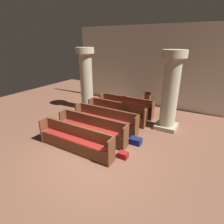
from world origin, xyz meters
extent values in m
plane|color=brown|center=(0.00, 0.00, 0.00)|extent=(19.20, 19.20, 0.00)
cube|color=silver|center=(0.00, 6.08, 2.25)|extent=(10.00, 0.16, 4.50)
cube|color=brown|center=(-0.71, 3.91, 0.44)|extent=(2.91, 0.38, 0.05)
cube|color=brown|center=(-0.71, 4.08, 0.69)|extent=(2.91, 0.04, 0.45)
cube|color=brown|center=(-0.71, 4.13, 0.90)|extent=(2.79, 0.06, 0.02)
cube|color=brown|center=(-2.19, 3.91, 0.46)|extent=(0.06, 0.44, 0.91)
cube|color=brown|center=(0.78, 3.91, 0.46)|extent=(0.06, 0.44, 0.91)
cube|color=brown|center=(-0.71, 3.74, 0.22)|extent=(2.91, 0.03, 0.40)
cube|color=maroon|center=(-0.71, 3.89, 0.48)|extent=(2.68, 0.32, 0.03)
cube|color=brown|center=(-0.71, 2.90, 0.44)|extent=(2.91, 0.38, 0.05)
cube|color=brown|center=(-0.71, 3.07, 0.69)|extent=(2.91, 0.04, 0.45)
cube|color=brown|center=(-0.71, 3.12, 0.90)|extent=(2.79, 0.06, 0.02)
cube|color=brown|center=(-2.19, 2.90, 0.46)|extent=(0.06, 0.44, 0.91)
cube|color=brown|center=(0.78, 2.90, 0.46)|extent=(0.06, 0.44, 0.91)
cube|color=brown|center=(-0.71, 2.73, 0.22)|extent=(2.91, 0.03, 0.40)
cube|color=maroon|center=(-0.71, 2.88, 0.48)|extent=(2.68, 0.32, 0.03)
cube|color=brown|center=(-0.71, 1.89, 0.44)|extent=(2.91, 0.38, 0.05)
cube|color=brown|center=(-0.71, 2.06, 0.69)|extent=(2.91, 0.04, 0.45)
cube|color=brown|center=(-0.71, 2.11, 0.90)|extent=(2.79, 0.06, 0.02)
cube|color=brown|center=(-2.19, 1.89, 0.46)|extent=(0.06, 0.44, 0.91)
cube|color=brown|center=(0.78, 1.89, 0.46)|extent=(0.06, 0.44, 0.91)
cube|color=brown|center=(-0.71, 1.72, 0.22)|extent=(2.91, 0.03, 0.40)
cube|color=maroon|center=(-0.71, 1.87, 0.48)|extent=(2.68, 0.32, 0.03)
cube|color=brown|center=(-0.71, 0.88, 0.44)|extent=(2.91, 0.38, 0.05)
cube|color=brown|center=(-0.71, 1.05, 0.69)|extent=(2.91, 0.04, 0.45)
cube|color=brown|center=(-0.71, 1.10, 0.90)|extent=(2.79, 0.06, 0.02)
cube|color=brown|center=(-2.19, 0.88, 0.46)|extent=(0.06, 0.44, 0.91)
cube|color=brown|center=(0.78, 0.88, 0.46)|extent=(0.06, 0.44, 0.91)
cube|color=brown|center=(-0.71, 0.71, 0.22)|extent=(2.91, 0.03, 0.40)
cube|color=maroon|center=(-0.71, 0.86, 0.48)|extent=(2.68, 0.32, 0.03)
cube|color=brown|center=(-0.71, -0.13, 0.44)|extent=(2.91, 0.38, 0.05)
cube|color=brown|center=(-0.71, 0.04, 0.69)|extent=(2.91, 0.04, 0.45)
cube|color=brown|center=(-0.71, 0.08, 0.90)|extent=(2.79, 0.06, 0.02)
cube|color=brown|center=(-2.19, -0.13, 0.46)|extent=(0.06, 0.44, 0.91)
cube|color=brown|center=(0.78, -0.13, 0.46)|extent=(0.06, 0.44, 0.91)
cube|color=brown|center=(-0.71, -0.31, 0.22)|extent=(2.91, 0.03, 0.40)
cube|color=maroon|center=(-0.71, -0.15, 0.48)|extent=(2.68, 0.32, 0.03)
cube|color=tan|center=(1.63, 3.32, 0.09)|extent=(0.90, 0.90, 0.18)
cylinder|color=#BCB293|center=(1.63, 3.32, 1.62)|extent=(0.67, 0.67, 2.88)
cylinder|color=beige|center=(1.63, 3.32, 3.21)|extent=(0.97, 0.97, 0.30)
cube|color=tan|center=(-3.00, 3.62, 0.09)|extent=(0.90, 0.90, 0.18)
cylinder|color=#BCB293|center=(-3.00, 3.62, 1.62)|extent=(0.67, 0.67, 2.88)
cylinder|color=beige|center=(-3.00, 3.62, 3.21)|extent=(0.97, 0.97, 0.30)
cube|color=#562B1A|center=(0.06, 5.17, 0.03)|extent=(0.45, 0.45, 0.06)
cube|color=brown|center=(0.06, 5.17, 0.47)|extent=(0.28, 0.28, 0.95)
cube|color=brown|center=(0.06, 5.17, 1.01)|extent=(0.48, 0.35, 0.15)
cube|color=maroon|center=(-0.86, 4.12, 0.93)|extent=(0.15, 0.19, 0.03)
cube|color=navy|center=(0.97, 1.38, 0.12)|extent=(0.42, 0.32, 0.24)
cube|color=maroon|center=(0.96, 0.35, 0.10)|extent=(0.32, 0.24, 0.20)
camera|label=1|loc=(3.18, -4.25, 3.67)|focal=28.95mm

